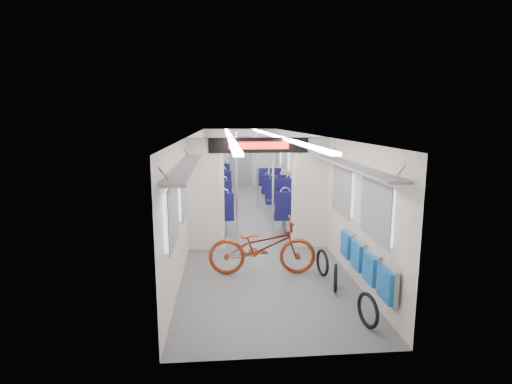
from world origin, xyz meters
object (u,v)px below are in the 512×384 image
seat_bay_far_right (272,184)px  stanchion_near_left (237,188)px  flip_bench (365,262)px  seat_bay_far_left (217,181)px  bike_hoop_b (335,280)px  seat_bay_near_right (288,202)px  stanchion_far_left (237,171)px  stanchion_near_right (273,191)px  bike_hoop_a (368,312)px  bike_hoop_c (322,264)px  seat_bay_near_left (215,204)px  stanchion_far_right (258,171)px  bicycle (262,247)px

seat_bay_far_right → stanchion_near_left: 4.67m
flip_bench → seat_bay_far_left: seat_bay_far_left is taller
bike_hoop_b → seat_bay_far_right: bearing=90.5°
seat_bay_near_right → seat_bay_far_right: (0.00, 3.24, -0.04)m
stanchion_far_left → stanchion_near_right: bearing=-79.6°
stanchion_near_left → stanchion_near_right: 0.86m
bike_hoop_a → stanchion_far_left: bearing=101.0°
flip_bench → stanchion_near_right: size_ratio=0.90×
seat_bay_far_left → stanchion_far_left: stanchion_far_left is taller
bike_hoop_c → stanchion_far_left: (-1.25, 5.50, 0.94)m
seat_bay_near_left → stanchion_far_right: (1.27, 1.81, 0.60)m
seat_bay_near_left → stanchion_far_left: 2.08m
bike_hoop_a → seat_bay_near_left: seat_bay_near_left is taller
seat_bay_near_right → bike_hoop_a: bearing=-88.1°
stanchion_near_left → stanchion_far_right: bearing=76.2°
seat_bay_far_left → stanchion_near_right: stanchion_near_right is taller
seat_bay_near_left → bike_hoop_b: bearing=-65.6°
bike_hoop_c → stanchion_far_left: bearing=102.8°
seat_bay_near_right → stanchion_near_right: size_ratio=0.96×
seat_bay_near_left → seat_bay_far_left: bearing=90.0°
bike_hoop_c → stanchion_near_right: stanchion_near_right is taller
bicycle → seat_bay_near_left: (-0.87, 3.42, 0.06)m
bicycle → stanchion_near_left: stanchion_near_left is taller
stanchion_near_left → stanchion_near_right: size_ratio=1.00×
stanchion_near_right → stanchion_far_right: 3.42m
bicycle → stanchion_near_left: (-0.36, 2.19, 0.66)m
bike_hoop_a → bike_hoop_b: bike_hoop_a is taller
bicycle → stanchion_near_left: bearing=12.1°
seat_bay_near_right → seat_bay_far_right: 3.24m
stanchion_near_left → bike_hoop_c: bearing=-59.9°
flip_bench → seat_bay_near_left: size_ratio=0.99×
seat_bay_far_right → stanchion_near_right: stanchion_near_right is taller
stanchion_near_left → stanchion_far_right: (0.75, 3.03, 0.00)m
seat_bay_near_left → stanchion_near_left: 1.46m
stanchion_far_left → stanchion_far_right: size_ratio=1.00×
bicycle → stanchion_far_left: size_ratio=0.81×
seat_bay_far_left → bike_hoop_b: bearing=-76.2°
flip_bench → bike_hoop_b: flip_bench is taller
bike_hoop_a → flip_bench: bearing=73.7°
bike_hoop_a → seat_bay_far_right: size_ratio=0.24×
seat_bay_far_right → stanchion_near_right: size_ratio=0.84×
bike_hoop_b → stanchion_far_left: 6.36m
flip_bench → stanchion_far_right: (-1.02, 6.36, 0.57)m
bicycle → seat_bay_near_right: bearing=-13.6°
bike_hoop_c → seat_bay_near_right: size_ratio=0.21×
flip_bench → seat_bay_near_right: 4.53m
seat_bay_near_right → bike_hoop_b: bearing=-89.1°
stanchion_far_right → seat_bay_near_left: bearing=-125.0°
bicycle → bike_hoop_b: (1.06, -0.85, -0.29)m
bicycle → seat_bay_near_left: bearing=17.2°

